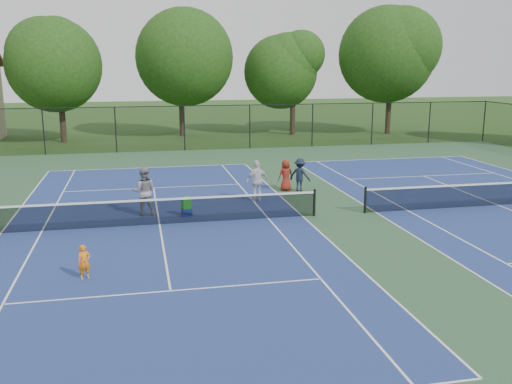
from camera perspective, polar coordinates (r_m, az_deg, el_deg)
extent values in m
plane|color=#234716|center=(22.66, 8.36, -2.24)|extent=(140.00, 140.00, 0.00)
cube|color=#2B4D2F|center=(22.66, 8.36, -2.23)|extent=(36.00, 36.00, 0.01)
cube|color=navy|center=(21.33, -9.62, -3.22)|extent=(10.97, 23.77, 0.00)
cube|color=white|center=(32.91, -10.54, 2.42)|extent=(10.97, 0.06, 0.00)
cube|color=white|center=(21.85, -24.17, -3.79)|extent=(0.06, 23.77, 0.00)
cube|color=white|center=(22.19, 4.68, -2.43)|extent=(0.06, 23.77, 0.00)
cube|color=white|center=(21.59, -20.61, -3.67)|extent=(0.06, 23.77, 0.00)
cube|color=white|center=(21.85, 1.23, -2.64)|extent=(0.06, 23.77, 0.00)
cube|color=white|center=(27.53, -10.21, 0.41)|extent=(8.23, 0.06, 0.00)
cube|color=white|center=(15.27, -8.54, -9.75)|extent=(8.23, 0.06, 0.00)
cube|color=white|center=(21.32, -9.62, -3.21)|extent=(0.06, 12.80, 0.00)
cylinder|color=black|center=(22.19, 5.86, -1.06)|extent=(0.10, 0.10, 1.07)
cube|color=black|center=(21.20, -9.67, -2.02)|extent=(11.90, 0.01, 0.90)
cube|color=white|center=(21.09, -9.71, -0.76)|extent=(11.90, 0.04, 0.07)
cube|color=navy|center=(25.89, 23.07, -1.23)|extent=(10.97, 23.77, 0.00)
cube|color=white|center=(36.04, 12.33, 3.24)|extent=(10.97, 0.06, 0.00)
cube|color=white|center=(23.22, 11.87, -1.98)|extent=(0.06, 23.77, 0.00)
cube|color=white|center=(23.79, 14.90, -1.78)|extent=(0.06, 23.77, 0.00)
cube|color=white|center=(31.20, 16.42, 1.55)|extent=(8.23, 0.06, 0.00)
cube|color=white|center=(25.89, 23.07, -1.22)|extent=(0.06, 12.80, 0.00)
cylinder|color=black|center=(22.91, 10.87, -0.79)|extent=(0.10, 0.10, 1.07)
cube|color=black|center=(25.79, 23.16, -0.24)|extent=(11.90, 0.01, 0.90)
cube|color=white|center=(25.69, 23.25, 0.81)|extent=(11.90, 0.04, 0.07)
cylinder|color=black|center=(39.18, -20.47, 5.67)|extent=(0.08, 0.08, 3.00)
cylinder|color=black|center=(38.77, -13.86, 6.04)|extent=(0.08, 0.08, 3.00)
cylinder|color=black|center=(38.88, -7.18, 6.33)|extent=(0.08, 0.08, 3.00)
cylinder|color=black|center=(39.50, -0.62, 6.53)|extent=(0.08, 0.08, 3.00)
cylinder|color=black|center=(40.62, 5.66, 6.64)|extent=(0.08, 0.08, 3.00)
cylinder|color=black|center=(42.19, 11.54, 6.68)|extent=(0.08, 0.08, 3.00)
cylinder|color=black|center=(44.16, 16.94, 6.65)|extent=(0.08, 0.08, 3.00)
cylinder|color=black|center=(46.49, 21.85, 6.57)|extent=(0.08, 0.08, 3.00)
cube|color=black|center=(39.50, -0.62, 6.53)|extent=(36.00, 0.01, 3.00)
cube|color=black|center=(39.36, -0.63, 8.70)|extent=(36.00, 0.05, 0.05)
cylinder|color=#2D2116|center=(44.99, -18.80, 7.13)|extent=(0.44, 0.44, 3.78)
sphere|color=#193D10|center=(44.82, -19.15, 11.91)|extent=(6.80, 6.80, 6.80)
sphere|color=#193D10|center=(44.82, -19.21, 12.75)|extent=(5.58, 5.58, 5.58)
sphere|color=#193D10|center=(44.83, -19.28, 13.60)|extent=(4.35, 4.35, 4.35)
cylinder|color=#2D2116|center=(46.80, -7.43, 8.11)|extent=(0.44, 0.44, 4.14)
sphere|color=#193D10|center=(46.65, -7.58, 13.21)|extent=(7.60, 7.60, 7.60)
sphere|color=#193D10|center=(46.66, -7.61, 13.98)|extent=(6.23, 6.23, 6.23)
sphere|color=#193D10|center=(46.67, -7.63, 14.74)|extent=(4.86, 4.86, 4.86)
cylinder|color=#2D2116|center=(47.42, 3.69, 7.82)|extent=(0.44, 0.44, 3.42)
sphere|color=#193D10|center=(47.24, 3.74, 11.88)|extent=(6.00, 6.00, 6.00)
sphere|color=#193D10|center=(47.24, 3.76, 12.73)|extent=(4.92, 4.92, 4.92)
sphere|color=#193D10|center=(47.24, 3.77, 13.58)|extent=(3.84, 3.84, 3.84)
cylinder|color=#2D2116|center=(49.21, 13.12, 8.22)|extent=(0.44, 0.44, 4.32)
sphere|color=#193D10|center=(49.08, 13.38, 13.23)|extent=(7.80, 7.80, 7.80)
sphere|color=#193D10|center=(49.09, 13.42, 13.95)|extent=(6.40, 6.40, 6.40)
sphere|color=#193D10|center=(49.11, 13.45, 14.66)|extent=(4.99, 4.99, 4.99)
imported|color=orange|center=(16.47, -16.80, -6.72)|extent=(0.41, 0.33, 0.97)
imported|color=gray|center=(22.53, -11.13, 0.07)|extent=(1.01, 0.83, 1.91)
imported|color=silver|center=(24.40, 0.10, 1.13)|extent=(1.12, 0.72, 1.78)
imported|color=#161F32|center=(26.37, 4.41, 1.72)|extent=(1.14, 1.07, 1.54)
imported|color=maroon|center=(26.44, 2.99, 1.67)|extent=(0.78, 0.58, 1.46)
cube|color=#16349C|center=(22.29, -6.95, -2.03)|extent=(0.43, 0.36, 0.32)
cube|color=green|center=(22.20, -6.97, -1.09)|extent=(0.40, 0.35, 0.44)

